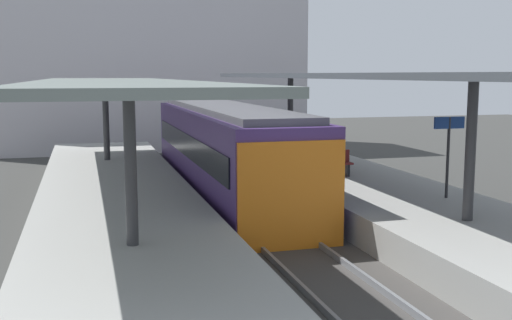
# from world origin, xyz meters

# --- Properties ---
(ground_plane) EXTENTS (80.00, 80.00, 0.00)m
(ground_plane) POSITION_xyz_m (0.00, 0.00, 0.00)
(ground_plane) COLOR #383835
(platform_left) EXTENTS (4.40, 28.00, 1.00)m
(platform_left) POSITION_xyz_m (-3.80, 0.00, 0.50)
(platform_left) COLOR #9E9E99
(platform_left) RESTS_ON ground_plane
(platform_right) EXTENTS (4.40, 28.00, 1.00)m
(platform_right) POSITION_xyz_m (3.80, 0.00, 0.50)
(platform_right) COLOR #9E9E99
(platform_right) RESTS_ON ground_plane
(track_ballast) EXTENTS (3.20, 28.00, 0.20)m
(track_ballast) POSITION_xyz_m (0.00, 0.00, 0.10)
(track_ballast) COLOR #423F3D
(track_ballast) RESTS_ON ground_plane
(rail_near_side) EXTENTS (0.08, 28.00, 0.14)m
(rail_near_side) POSITION_xyz_m (-0.72, 0.00, 0.27)
(rail_near_side) COLOR slate
(rail_near_side) RESTS_ON track_ballast
(rail_far_side) EXTENTS (0.08, 28.00, 0.14)m
(rail_far_side) POSITION_xyz_m (0.72, 0.00, 0.27)
(rail_far_side) COLOR slate
(rail_far_side) RESTS_ON track_ballast
(commuter_train) EXTENTS (2.78, 13.77, 3.10)m
(commuter_train) POSITION_xyz_m (0.00, 3.34, 1.73)
(commuter_train) COLOR #472D6B
(commuter_train) RESTS_ON track_ballast
(canopy_left) EXTENTS (4.18, 21.00, 3.17)m
(canopy_left) POSITION_xyz_m (-3.80, 1.40, 4.05)
(canopy_left) COLOR #333335
(canopy_left) RESTS_ON platform_left
(canopy_right) EXTENTS (4.18, 21.00, 3.37)m
(canopy_right) POSITION_xyz_m (3.80, 1.40, 4.25)
(canopy_right) COLOR #333335
(canopy_right) RESTS_ON platform_right
(platform_bench) EXTENTS (1.40, 0.41, 0.86)m
(platform_bench) POSITION_xyz_m (3.13, 1.62, 1.46)
(platform_bench) COLOR black
(platform_bench) RESTS_ON platform_right
(platform_sign) EXTENTS (0.90, 0.08, 2.21)m
(platform_sign) POSITION_xyz_m (4.81, -2.49, 2.62)
(platform_sign) COLOR #262628
(platform_sign) RESTS_ON platform_right
(passenger_near_bench) EXTENTS (0.36, 0.36, 1.59)m
(passenger_near_bench) POSITION_xyz_m (3.36, 3.11, 1.82)
(passenger_near_bench) COLOR #232328
(passenger_near_bench) RESTS_ON platform_right
(station_building_backdrop) EXTENTS (18.00, 6.00, 11.00)m
(station_building_backdrop) POSITION_xyz_m (-0.96, 20.00, 5.50)
(station_building_backdrop) COLOR #B7B2B7
(station_building_backdrop) RESTS_ON ground_plane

